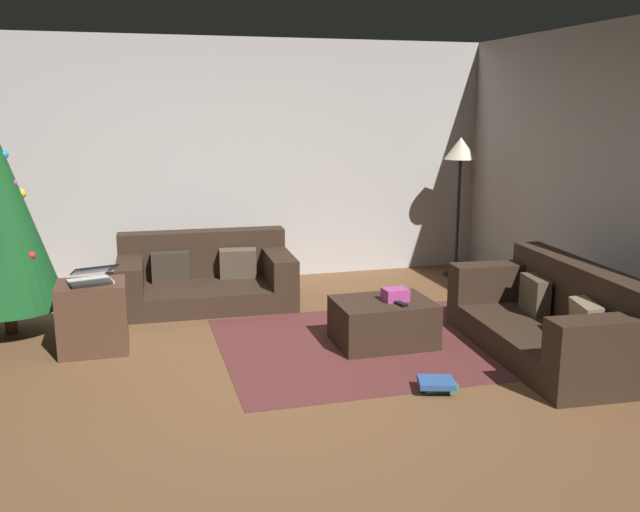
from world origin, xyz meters
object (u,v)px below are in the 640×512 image
at_px(ottoman, 383,322).
at_px(christmas_tree, 1,217).
at_px(tv_remote, 400,303).
at_px(laptop, 92,277).
at_px(couch_right, 557,320).
at_px(book_stack, 438,384).
at_px(side_table, 93,317).
at_px(couch_left, 205,277).
at_px(corner_lamp, 460,159).
at_px(gift_box, 395,295).

distance_m(ottoman, christmas_tree, 3.25).
height_order(tv_remote, laptop, laptop).
bearing_deg(couch_right, book_stack, 113.47).
bearing_deg(side_table, christmas_tree, 137.53).
height_order(couch_right, ottoman, couch_right).
height_order(couch_left, laptop, laptop).
relative_size(christmas_tree, laptop, 3.84).
height_order(laptop, book_stack, laptop).
height_order(couch_right, corner_lamp, corner_lamp).
bearing_deg(gift_box, christmas_tree, 159.81).
bearing_deg(couch_right, ottoman, 68.40).
height_order(christmas_tree, corner_lamp, christmas_tree).
height_order(couch_right, side_table, couch_right).
height_order(ottoman, tv_remote, tv_remote).
height_order(couch_left, gift_box, couch_left).
xyz_separation_m(couch_left, christmas_tree, (-1.70, -0.52, 0.74)).
height_order(ottoman, side_table, side_table).
xyz_separation_m(ottoman, gift_box, (0.09, -0.02, 0.23)).
bearing_deg(tv_remote, laptop, 154.63).
height_order(gift_box, side_table, side_table).
distance_m(gift_box, corner_lamp, 2.64).
bearing_deg(book_stack, ottoman, 91.03).
bearing_deg(side_table, gift_box, -11.55).
bearing_deg(tv_remote, ottoman, 109.09).
bearing_deg(book_stack, laptop, 148.12).
relative_size(laptop, corner_lamp, 0.31).
distance_m(christmas_tree, laptop, 1.07).
bearing_deg(laptop, couch_left, 51.08).
xyz_separation_m(couch_left, book_stack, (1.26, -2.63, -0.20)).
xyz_separation_m(gift_box, laptop, (-2.33, 0.42, 0.20)).
relative_size(ottoman, tv_remote, 4.82).
xyz_separation_m(gift_box, corner_lamp, (1.52, 1.96, 0.91)).
height_order(ottoman, laptop, laptop).
xyz_separation_m(christmas_tree, laptop, (0.72, -0.70, -0.39)).
relative_size(couch_right, corner_lamp, 1.23).
relative_size(laptop, book_stack, 1.59).
height_order(gift_box, corner_lamp, corner_lamp).
distance_m(couch_right, laptop, 3.60).
bearing_deg(ottoman, tv_remote, -58.56).
height_order(couch_right, gift_box, couch_right).
distance_m(gift_box, laptop, 2.37).
relative_size(couch_left, gift_box, 8.72).
distance_m(laptop, corner_lamp, 4.20).
xyz_separation_m(tv_remote, laptop, (-2.32, 0.54, 0.24)).
distance_m(side_table, laptop, 0.34).
bearing_deg(couch_left, side_table, 51.19).
relative_size(gift_box, side_table, 0.35).
relative_size(gift_box, christmas_tree, 0.10).
relative_size(book_stack, corner_lamp, 0.19).
bearing_deg(corner_lamp, gift_box, -127.84).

